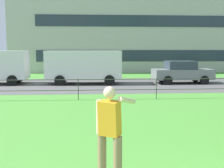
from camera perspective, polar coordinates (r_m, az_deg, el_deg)
name	(u,v)px	position (r m, az deg, el deg)	size (l,w,h in m)	color
street_strip	(110,85)	(19.08, -0.38, -0.13)	(80.00, 7.87, 0.01)	#565454
park_fence	(118,85)	(13.54, 1.13, -0.24)	(33.35, 0.04, 1.00)	#333833
person_thrower	(110,130)	(5.22, -0.41, -9.10)	(0.77, 0.65, 1.72)	#846B4C
panel_van_far_right	(84,65)	(19.53, -5.55, 3.73)	(5.05, 2.21, 2.24)	white
car_grey_left	(182,72)	(20.37, 13.64, 2.31)	(4.02, 1.85, 1.54)	slate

